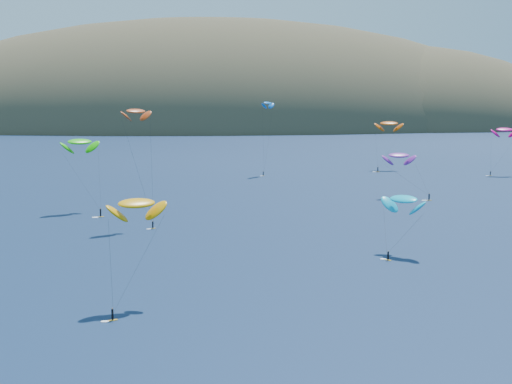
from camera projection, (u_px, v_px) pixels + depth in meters
name	position (u px, v px, depth m)	size (l,w,h in m)	color
island	(236.00, 137.00, 632.30)	(730.00, 300.00, 210.00)	#3D3526
kitesurfer_2	(137.00, 203.00, 101.06)	(9.21, 11.79, 16.91)	gold
kitesurfer_3	(80.00, 142.00, 180.22)	(12.18, 15.58, 20.29)	gold
kitesurfer_4	(268.00, 103.00, 258.56)	(6.77, 9.99, 27.83)	gold
kitesurfer_5	(403.00, 199.00, 132.97)	(9.16, 10.78, 12.85)	gold
kitesurfer_6	(399.00, 155.00, 203.26)	(12.44, 9.62, 14.67)	gold
kitesurfer_8	(505.00, 130.00, 257.17)	(11.34, 5.92, 19.02)	gold
kitesurfer_9	(136.00, 111.00, 158.29)	(8.03, 8.05, 27.93)	gold
kitesurfer_11	(389.00, 123.00, 275.68)	(12.95, 13.46, 20.75)	gold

